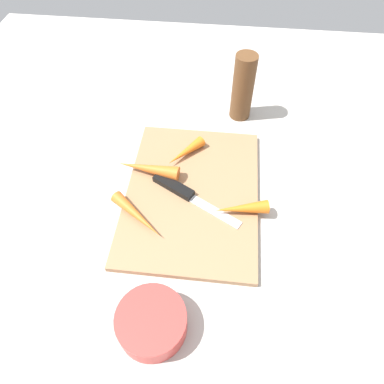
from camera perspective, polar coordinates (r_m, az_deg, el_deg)
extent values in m
plane|color=#ADA8A0|center=(0.70, 0.00, -0.60)|extent=(1.40, 1.40, 0.00)
cube|color=#99704C|center=(0.70, 0.00, -0.30)|extent=(0.36, 0.26, 0.01)
cube|color=#B7B7BC|center=(0.66, 3.80, -3.22)|extent=(0.07, 0.10, 0.00)
cube|color=black|center=(0.69, -3.07, 1.00)|extent=(0.06, 0.09, 0.01)
cone|color=orange|center=(0.66, 8.05, -2.70)|extent=(0.05, 0.10, 0.03)
cone|color=orange|center=(0.72, -7.22, 3.83)|extent=(0.05, 0.13, 0.03)
cone|color=orange|center=(0.65, -8.96, -3.81)|extent=(0.10, 0.11, 0.02)
cone|color=orange|center=(0.75, -1.06, 6.57)|extent=(0.09, 0.08, 0.02)
cylinder|color=red|center=(0.57, -6.62, -20.44)|extent=(0.11, 0.11, 0.04)
cylinder|color=brown|center=(0.83, 8.34, 16.57)|extent=(0.05, 0.05, 0.16)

